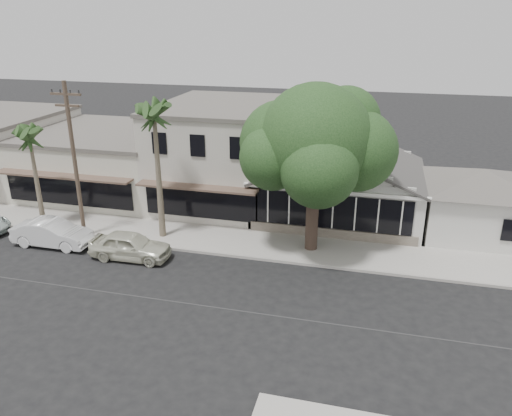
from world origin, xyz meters
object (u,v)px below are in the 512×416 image
(car_0, at_px, (130,246))
(utility_pole, at_px, (74,159))
(shade_tree, at_px, (315,143))
(car_1, at_px, (52,233))

(car_0, bearing_deg, utility_pole, 64.35)
(utility_pole, bearing_deg, shade_tree, 8.13)
(utility_pole, bearing_deg, car_0, -23.93)
(utility_pole, bearing_deg, car_1, -131.17)
(shade_tree, bearing_deg, utility_pole, -171.87)
(car_0, distance_m, shade_tree, 11.13)
(car_1, height_order, shade_tree, shade_tree)
(car_0, relative_size, shade_tree, 0.47)
(car_0, bearing_deg, car_1, 83.78)
(utility_pole, distance_m, car_1, 4.40)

